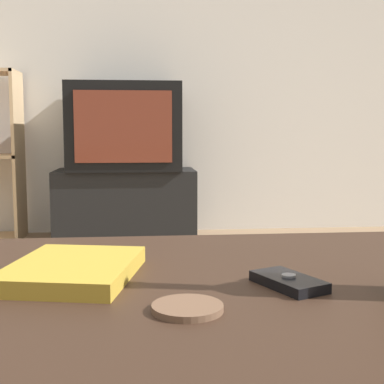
{
  "coord_description": "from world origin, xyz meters",
  "views": [
    {
      "loc": [
        0.0,
        -0.67,
        0.69
      ],
      "look_at": [
        0.09,
        0.26,
        0.59
      ],
      "focal_mm": 50.0,
      "sensor_mm": 36.0,
      "label": 1
    }
  ],
  "objects_px": {
    "tv_stand": "(125,204)",
    "cell_phone": "(286,282)",
    "table_book": "(71,270)",
    "television": "(124,127)"
  },
  "relations": [
    {
      "from": "cell_phone",
      "to": "table_book",
      "type": "distance_m",
      "value": 0.3
    },
    {
      "from": "television",
      "to": "table_book",
      "type": "height_order",
      "value": "television"
    },
    {
      "from": "tv_stand",
      "to": "table_book",
      "type": "distance_m",
      "value": 2.67
    },
    {
      "from": "tv_stand",
      "to": "cell_phone",
      "type": "xyz_separation_m",
      "value": [
        0.29,
        -2.72,
        0.27
      ]
    },
    {
      "from": "tv_stand",
      "to": "table_book",
      "type": "relative_size",
      "value": 3.62
    },
    {
      "from": "television",
      "to": "tv_stand",
      "type": "bearing_deg",
      "value": 90.0
    },
    {
      "from": "television",
      "to": "cell_phone",
      "type": "bearing_deg",
      "value": -83.86
    },
    {
      "from": "cell_phone",
      "to": "table_book",
      "type": "bearing_deg",
      "value": 142.08
    },
    {
      "from": "cell_phone",
      "to": "table_book",
      "type": "xyz_separation_m",
      "value": [
        -0.29,
        0.07,
        0.0
      ]
    },
    {
      "from": "tv_stand",
      "to": "cell_phone",
      "type": "bearing_deg",
      "value": -83.86
    }
  ]
}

